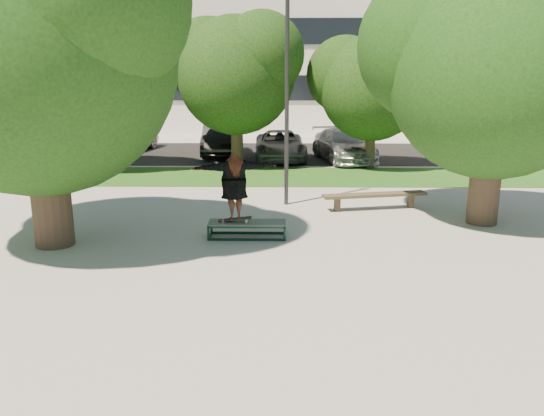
{
  "coord_description": "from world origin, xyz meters",
  "views": [
    {
      "loc": [
        0.83,
        -10.24,
        3.64
      ],
      "look_at": [
        0.65,
        0.6,
        0.97
      ],
      "focal_mm": 35.0,
      "sensor_mm": 36.0,
      "label": 1
    }
  ],
  "objects_px": {
    "car_grey": "(280,145)",
    "tree_left": "(32,38)",
    "tree_right": "(492,58)",
    "car_silver_a": "(126,135)",
    "lamppost": "(287,96)",
    "car_dark": "(221,139)",
    "grind_box": "(247,229)",
    "car_silver_b": "(343,145)",
    "bench": "(375,196)"
  },
  "relations": [
    {
      "from": "lamppost",
      "to": "car_silver_b",
      "type": "height_order",
      "value": "lamppost"
    },
    {
      "from": "tree_right",
      "to": "car_silver_b",
      "type": "distance_m",
      "value": 11.19
    },
    {
      "from": "car_silver_a",
      "to": "car_dark",
      "type": "distance_m",
      "value": 5.08
    },
    {
      "from": "tree_right",
      "to": "car_silver_a",
      "type": "distance_m",
      "value": 18.9
    },
    {
      "from": "tree_right",
      "to": "car_dark",
      "type": "relative_size",
      "value": 1.37
    },
    {
      "from": "bench",
      "to": "car_silver_b",
      "type": "height_order",
      "value": "car_silver_b"
    },
    {
      "from": "bench",
      "to": "tree_right",
      "type": "bearing_deg",
      "value": -41.46
    },
    {
      "from": "tree_right",
      "to": "car_grey",
      "type": "bearing_deg",
      "value": 115.65
    },
    {
      "from": "car_silver_a",
      "to": "lamppost",
      "type": "bearing_deg",
      "value": -46.23
    },
    {
      "from": "tree_right",
      "to": "lamppost",
      "type": "relative_size",
      "value": 1.07
    },
    {
      "from": "tree_left",
      "to": "grind_box",
      "type": "distance_m",
      "value": 6.09
    },
    {
      "from": "car_dark",
      "to": "grind_box",
      "type": "bearing_deg",
      "value": -84.64
    },
    {
      "from": "lamppost",
      "to": "grind_box",
      "type": "relative_size",
      "value": 3.39
    },
    {
      "from": "tree_right",
      "to": "bench",
      "type": "height_order",
      "value": "tree_right"
    },
    {
      "from": "tree_right",
      "to": "car_dark",
      "type": "height_order",
      "value": "tree_right"
    },
    {
      "from": "tree_right",
      "to": "car_silver_a",
      "type": "height_order",
      "value": "tree_right"
    },
    {
      "from": "car_silver_b",
      "to": "car_grey",
      "type": "bearing_deg",
      "value": 163.74
    },
    {
      "from": "car_dark",
      "to": "car_silver_b",
      "type": "relative_size",
      "value": 0.98
    },
    {
      "from": "car_dark",
      "to": "car_grey",
      "type": "xyz_separation_m",
      "value": [
        2.85,
        -1.59,
        -0.12
      ]
    },
    {
      "from": "tree_left",
      "to": "car_silver_b",
      "type": "bearing_deg",
      "value": 57.4
    },
    {
      "from": "tree_left",
      "to": "car_silver_b",
      "type": "height_order",
      "value": "tree_left"
    },
    {
      "from": "tree_left",
      "to": "tree_right",
      "type": "distance_m",
      "value": 10.41
    },
    {
      "from": "car_silver_a",
      "to": "car_grey",
      "type": "xyz_separation_m",
      "value": [
        7.79,
        -2.76,
        -0.16
      ]
    },
    {
      "from": "tree_left",
      "to": "bench",
      "type": "xyz_separation_m",
      "value": [
        7.79,
        3.34,
        -4.03
      ]
    },
    {
      "from": "tree_right",
      "to": "car_dark",
      "type": "xyz_separation_m",
      "value": [
        -7.96,
        12.24,
        -3.31
      ]
    },
    {
      "from": "car_grey",
      "to": "lamppost",
      "type": "bearing_deg",
      "value": -90.84
    },
    {
      "from": "car_grey",
      "to": "car_silver_b",
      "type": "bearing_deg",
      "value": -6.96
    },
    {
      "from": "car_grey",
      "to": "tree_left",
      "type": "bearing_deg",
      "value": -114.09
    },
    {
      "from": "tree_left",
      "to": "lamppost",
      "type": "bearing_deg",
      "value": 36.42
    },
    {
      "from": "lamppost",
      "to": "bench",
      "type": "distance_m",
      "value": 3.77
    },
    {
      "from": "lamppost",
      "to": "tree_right",
      "type": "bearing_deg",
      "value": -21.28
    },
    {
      "from": "tree_right",
      "to": "bench",
      "type": "xyz_separation_m",
      "value": [
        -2.42,
        1.35,
        -3.71
      ]
    },
    {
      "from": "tree_left",
      "to": "lamppost",
      "type": "xyz_separation_m",
      "value": [
        5.29,
        3.91,
        -1.27
      ]
    },
    {
      "from": "bench",
      "to": "car_dark",
      "type": "relative_size",
      "value": 0.64
    },
    {
      "from": "grind_box",
      "to": "car_silver_b",
      "type": "xyz_separation_m",
      "value": [
        3.59,
        11.85,
        0.51
      ]
    },
    {
      "from": "tree_left",
      "to": "car_grey",
      "type": "distance_m",
      "value": 14.14
    },
    {
      "from": "car_silver_a",
      "to": "car_grey",
      "type": "distance_m",
      "value": 8.27
    },
    {
      "from": "car_dark",
      "to": "tree_right",
      "type": "bearing_deg",
      "value": -60.33
    },
    {
      "from": "car_grey",
      "to": "tree_right",
      "type": "bearing_deg",
      "value": -66.5
    },
    {
      "from": "grind_box",
      "to": "car_grey",
      "type": "xyz_separation_m",
      "value": [
        0.75,
        12.09,
        0.47
      ]
    },
    {
      "from": "tree_right",
      "to": "grind_box",
      "type": "bearing_deg",
      "value": -166.27
    },
    {
      "from": "car_silver_b",
      "to": "car_dark",
      "type": "bearing_deg",
      "value": 150.73
    },
    {
      "from": "car_dark",
      "to": "car_silver_b",
      "type": "distance_m",
      "value": 5.98
    },
    {
      "from": "tree_left",
      "to": "car_silver_a",
      "type": "xyz_separation_m",
      "value": [
        -2.7,
        15.41,
        -3.6
      ]
    },
    {
      "from": "lamppost",
      "to": "car_dark",
      "type": "relative_size",
      "value": 1.29
    },
    {
      "from": "tree_right",
      "to": "car_silver_b",
      "type": "xyz_separation_m",
      "value": [
        -2.28,
        10.42,
        -3.39
      ]
    },
    {
      "from": "tree_left",
      "to": "lamppost",
      "type": "height_order",
      "value": "tree_left"
    },
    {
      "from": "lamppost",
      "to": "car_silver_b",
      "type": "relative_size",
      "value": 1.26
    },
    {
      "from": "tree_left",
      "to": "grind_box",
      "type": "bearing_deg",
      "value": 7.31
    },
    {
      "from": "car_dark",
      "to": "lamppost",
      "type": "bearing_deg",
      "value": -76.94
    }
  ]
}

